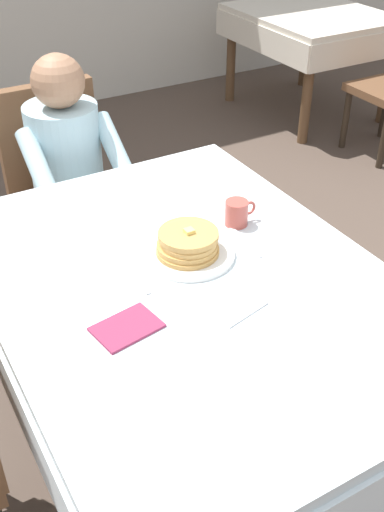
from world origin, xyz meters
The scene contains 12 objects.
ground_plane centered at (0.00, 0.00, 0.00)m, with size 14.00×14.00×0.00m, color brown.
dining_table_main centered at (0.00, 0.00, 0.65)m, with size 1.12×1.52×0.74m.
chair_diner centered at (0.01, 1.17, 0.53)m, with size 0.44×0.45×0.93m.
diner_person centered at (0.01, 1.01, 0.67)m, with size 0.40×0.43×1.12m.
plate_breakfast centered at (0.06, 0.10, 0.75)m, with size 0.28×0.28×0.02m, color white.
breakfast_stack centered at (0.05, 0.10, 0.79)m, with size 0.19×0.19×0.08m.
cup_coffee centered at (0.29, 0.18, 0.78)m, with size 0.11×0.08×0.08m.
fork_left_of_plate centered at (-0.13, 0.08, 0.74)m, with size 0.18×0.01×0.01m, color silver.
knife_right_of_plate centered at (0.25, 0.08, 0.74)m, with size 0.20×0.01×0.01m, color silver.
spoon_near_edge centered at (0.06, -0.22, 0.74)m, with size 0.15×0.01×0.01m, color silver.
napkin_folded centered at (-0.25, -0.11, 0.74)m, with size 0.17×0.12×0.01m, color #8C2D4C.
background_table_far centered at (2.33, 2.32, 0.62)m, with size 0.92×1.12×0.74m.
Camera 1 is at (-0.71, -1.25, 1.82)m, focal length 43.28 mm.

